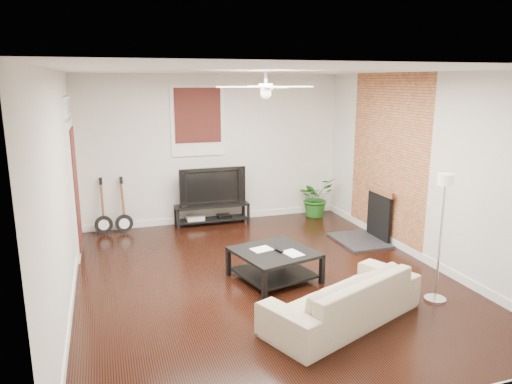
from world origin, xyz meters
TOP-DOWN VIEW (x-y plane):
  - room at (0.00, 0.00)m, footprint 5.01×6.01m
  - brick_accent at (2.49, 1.00)m, footprint 0.02×2.20m
  - fireplace at (2.20, 1.00)m, footprint 0.80×1.10m
  - window_back at (-0.30, 2.97)m, footprint 1.00×0.06m
  - door_left at (-2.46, 1.90)m, footprint 0.08×1.00m
  - tv_stand at (-0.11, 2.78)m, footprint 1.39×0.37m
  - tv at (-0.11, 2.80)m, footprint 1.25×0.16m
  - coffee_table at (0.12, -0.03)m, footprint 1.20×1.20m
  - sofa at (0.47, -1.36)m, footprint 2.13×1.48m
  - floor_lamp at (1.82, -1.26)m, footprint 0.35×0.35m
  - potted_plant at (1.99, 2.66)m, footprint 0.88×0.82m
  - guitar_left at (-2.08, 2.75)m, footprint 0.32×0.23m
  - guitar_right at (-1.73, 2.72)m, footprint 0.34×0.26m
  - ceiling_fan at (0.00, 0.00)m, footprint 1.24×1.24m

SIDE VIEW (x-z plane):
  - tv_stand at x=-0.11m, z-range 0.00..0.39m
  - coffee_table at x=0.12m, z-range 0.00..0.41m
  - sofa at x=0.47m, z-range 0.00..0.58m
  - potted_plant at x=1.99m, z-range 0.00..0.79m
  - fireplace at x=2.20m, z-range 0.00..0.92m
  - guitar_left at x=-2.08m, z-range 0.00..1.02m
  - guitar_right at x=-1.73m, z-range 0.00..1.02m
  - tv at x=-0.11m, z-range 0.39..1.11m
  - floor_lamp at x=1.82m, z-range 0.00..1.62m
  - door_left at x=-2.46m, z-range 0.00..2.50m
  - room at x=0.00m, z-range 0.00..2.80m
  - brick_accent at x=2.49m, z-range 0.00..2.80m
  - window_back at x=-0.30m, z-range 1.30..2.60m
  - ceiling_fan at x=0.00m, z-range 2.44..2.76m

